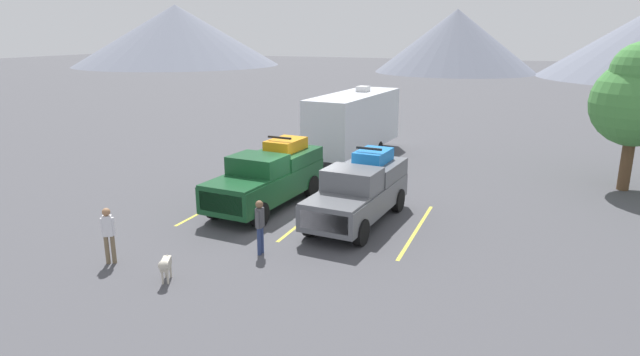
{
  "coord_description": "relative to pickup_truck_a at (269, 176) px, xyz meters",
  "views": [
    {
      "loc": [
        7.27,
        -17.23,
        6.58
      ],
      "look_at": [
        0.0,
        1.02,
        1.2
      ],
      "focal_mm": 30.07,
      "sensor_mm": 36.0,
      "label": 1
    }
  ],
  "objects": [
    {
      "name": "ground_plane",
      "position": [
        1.96,
        -0.6,
        -1.19
      ],
      "size": [
        240.0,
        240.0,
        0.0
      ],
      "primitive_type": "plane",
      "color": "#47474C"
    },
    {
      "name": "pickup_truck_a",
      "position": [
        0.0,
        0.0,
        0.0
      ],
      "size": [
        2.56,
        5.96,
        2.59
      ],
      "color": "#144723",
      "rests_on": "ground"
    },
    {
      "name": "pickup_truck_b",
      "position": [
        3.82,
        -0.38,
        -0.03
      ],
      "size": [
        2.43,
        5.61,
        2.54
      ],
      "color": "#595B60",
      "rests_on": "ground"
    },
    {
      "name": "lot_stripe_a",
      "position": [
        -2.01,
        -0.58,
        -1.19
      ],
      "size": [
        0.12,
        5.5,
        0.01
      ],
      "primitive_type": "cube",
      "color": "gold",
      "rests_on": "ground"
    },
    {
      "name": "lot_stripe_b",
      "position": [
        1.96,
        -0.58,
        -1.19
      ],
      "size": [
        0.12,
        5.5,
        0.01
      ],
      "primitive_type": "cube",
      "color": "gold",
      "rests_on": "ground"
    },
    {
      "name": "lot_stripe_c",
      "position": [
        5.93,
        -0.58,
        -1.19
      ],
      "size": [
        0.12,
        5.5,
        0.01
      ],
      "primitive_type": "cube",
      "color": "gold",
      "rests_on": "ground"
    },
    {
      "name": "camper_trailer_a",
      "position": [
        0.38,
        9.34,
        0.76
      ],
      "size": [
        3.04,
        9.04,
        3.7
      ],
      "color": "silver",
      "rests_on": "ground"
    },
    {
      "name": "person_a",
      "position": [
        1.91,
        -4.35,
        -0.21
      ],
      "size": [
        0.23,
        0.38,
        1.71
      ],
      "color": "navy",
      "rests_on": "ground"
    },
    {
      "name": "person_b",
      "position": [
        -1.84,
        -6.6,
        -0.21
      ],
      "size": [
        0.33,
        0.3,
        1.71
      ],
      "color": "#726047",
      "rests_on": "ground"
    },
    {
      "name": "dog",
      "position": [
        0.44,
        -7.04,
        -0.69
      ],
      "size": [
        0.5,
        0.79,
        0.73
      ],
      "color": "beige",
      "rests_on": "ground"
    },
    {
      "name": "tree_a",
      "position": [
        13.18,
        7.54,
        2.82
      ],
      "size": [
        3.59,
        3.59,
        6.23
      ],
      "color": "brown",
      "rests_on": "ground"
    },
    {
      "name": "mountain_ridge",
      "position": [
        6.21,
        75.17,
        5.16
      ],
      "size": [
        159.18,
        41.51,
        13.99
      ],
      "color": "slate",
      "rests_on": "ground"
    }
  ]
}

